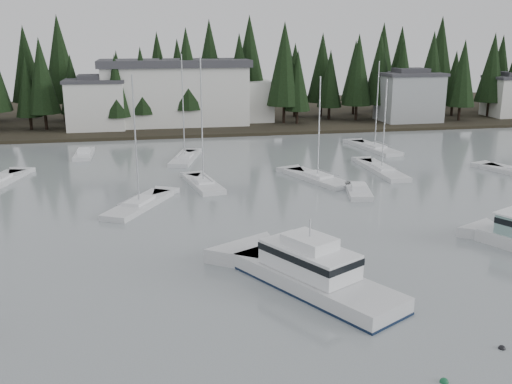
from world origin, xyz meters
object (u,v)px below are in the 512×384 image
sailboat_9 (203,185)px  runabout_1 (359,193)px  house_east_a (409,96)px  sailboat_1 (375,149)px  runabout_3 (84,155)px  house_west (96,103)px  sailboat_5 (318,180)px  harbor_inn (187,93)px  sailboat_3 (185,160)px  sailboat_2 (382,172)px  sailboat_6 (139,206)px  cabin_cruiser_center (313,277)px

sailboat_9 → runabout_1: 16.02m
house_east_a → sailboat_1: size_ratio=0.85×
sailboat_9 → runabout_3: bearing=26.7°
sailboat_9 → runabout_1: (14.82, -6.10, 0.04)m
house_west → runabout_1: (28.15, -44.43, -4.52)m
house_west → runabout_1: bearing=-57.6°
sailboat_1 → sailboat_5: bearing=131.9°
harbor_inn → sailboat_1: size_ratio=2.35×
sailboat_1 → sailboat_5: sailboat_1 is taller
sailboat_3 → runabout_3: 13.69m
harbor_inn → house_east_a: bearing=-6.4°
sailboat_1 → sailboat_2: size_ratio=1.13×
sailboat_6 → sailboat_9: (6.59, 6.42, 0.02)m
sailboat_9 → sailboat_2: bearing=-93.3°
sailboat_6 → house_west: bearing=37.7°
sailboat_1 → sailboat_5: size_ratio=1.07×
sailboat_1 → runabout_1: sailboat_1 is taller
house_west → cabin_cruiser_center: size_ratio=0.78×
house_west → sailboat_9: size_ratio=0.69×
cabin_cruiser_center → runabout_1: 22.87m
sailboat_2 → runabout_1: sailboat_2 is taller
sailboat_1 → sailboat_5: 19.81m
house_east_a → sailboat_1: (-15.36, -22.11, -4.84)m
sailboat_3 → runabout_1: bearing=-125.8°
cabin_cruiser_center → sailboat_6: (-10.67, 19.86, -0.70)m
harbor_inn → cabin_cruiser_center: (2.37, -67.95, -5.01)m
cabin_cruiser_center → harbor_inn: bearing=-26.9°
harbor_inn → sailboat_2: 44.01m
sailboat_2 → runabout_3: size_ratio=1.64×
sailboat_6 → sailboat_1: bearing=-26.7°
house_east_a → sailboat_3: size_ratio=0.78×
house_west → sailboat_9: (13.33, -38.33, -4.56)m
harbor_inn → sailboat_6: sailboat_6 is taller
sailboat_6 → runabout_1: size_ratio=2.09×
sailboat_9 → house_east_a: bearing=-57.5°
sailboat_6 → runabout_1: (21.41, 0.32, 0.06)m
sailboat_2 → runabout_3: sailboat_2 is taller
cabin_cruiser_center → sailboat_3: size_ratio=0.90×
sailboat_3 → runabout_3: bearing=83.9°
house_east_a → cabin_cruiser_center: size_ratio=0.87×
sailboat_2 → runabout_1: (-6.10, -8.59, 0.08)m
sailboat_3 → sailboat_9: (0.96, -13.35, 0.01)m
harbor_inn → cabin_cruiser_center: harbor_inn is taller
sailboat_5 → cabin_cruiser_center: bearing=142.1°
sailboat_5 → harbor_inn: bearing=-5.7°
harbor_inn → sailboat_6: bearing=-99.8°
sailboat_1 → sailboat_3: sailboat_3 is taller
runabout_3 → house_west: bearing=-0.6°
harbor_inn → runabout_1: (13.10, -47.77, -5.64)m
sailboat_5 → runabout_1: (2.34, -6.23, 0.07)m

